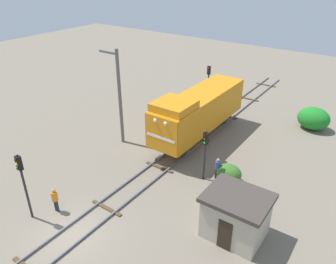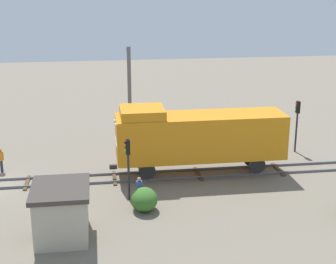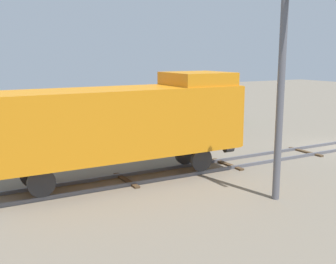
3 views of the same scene
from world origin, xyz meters
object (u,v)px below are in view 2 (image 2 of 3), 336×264
(traffic_signal_far, at_px, (297,117))
(relay_hut, at_px, (61,212))
(locomotive, at_px, (198,135))
(traffic_signal_mid, at_px, (128,158))
(catenary_mast, at_px, (130,98))
(worker_by_signal, at_px, (139,189))
(worker_near_track, at_px, (1,158))

(traffic_signal_far, xyz_separation_m, relay_hut, (11.10, -16.83, -1.35))
(locomotive, distance_m, traffic_signal_mid, 5.92)
(relay_hut, bearing_deg, catenary_mast, 160.58)
(locomotive, bearing_deg, catenary_mast, -140.98)
(traffic_signal_mid, bearing_deg, traffic_signal_far, 118.04)
(traffic_signal_mid, distance_m, worker_by_signal, 1.90)
(locomotive, relative_size, relay_hut, 3.31)
(locomotive, bearing_deg, relay_hut, -48.67)
(catenary_mast, bearing_deg, worker_by_signal, -1.15)
(traffic_signal_mid, relative_size, traffic_signal_far, 0.96)
(locomotive, relative_size, traffic_signal_far, 2.95)
(traffic_signal_mid, distance_m, traffic_signal_far, 14.89)
(locomotive, xyz_separation_m, worker_near_track, (-2.40, -13.11, -1.78))
(catenary_mast, distance_m, relay_hut, 13.63)
(catenary_mast, height_order, relay_hut, catenary_mast)
(locomotive, relative_size, traffic_signal_mid, 3.08)
(worker_near_track, distance_m, relay_hut, 10.92)
(worker_near_track, bearing_deg, catenary_mast, 3.69)
(worker_near_track, distance_m, catenary_mast, 9.95)
(relay_hut, bearing_deg, worker_near_track, -155.17)
(worker_by_signal, bearing_deg, traffic_signal_mid, -58.53)
(traffic_signal_mid, xyz_separation_m, worker_by_signal, (0.80, 0.55, -1.63))
(worker_by_signal, bearing_deg, traffic_signal_far, -151.44)
(catenary_mast, bearing_deg, relay_hut, -19.42)
(traffic_signal_mid, relative_size, worker_near_track, 2.21)
(worker_near_track, bearing_deg, traffic_signal_mid, -47.82)
(traffic_signal_mid, bearing_deg, worker_near_track, -125.05)
(traffic_signal_mid, bearing_deg, worker_by_signal, 34.70)
(catenary_mast, bearing_deg, worker_near_track, -73.54)
(traffic_signal_mid, height_order, relay_hut, traffic_signal_mid)
(traffic_signal_far, relative_size, worker_by_signal, 2.31)
(traffic_signal_mid, height_order, worker_near_track, traffic_signal_mid)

